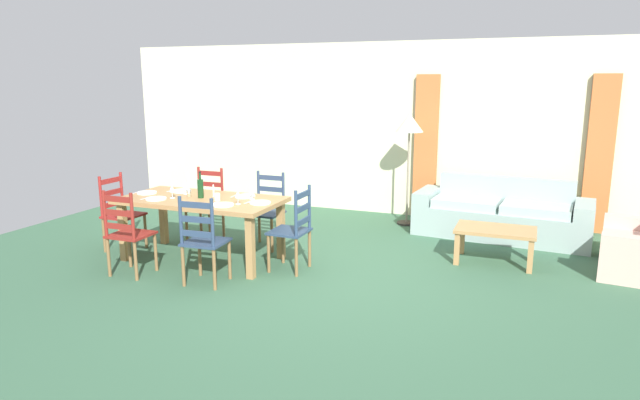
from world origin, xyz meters
name	(u,v)px	position (x,y,z in m)	size (l,w,h in m)	color
ground_plane	(320,279)	(0.00, 0.00, -0.01)	(9.60, 9.60, 0.02)	#386146
wall_far	(396,130)	(0.00, 3.30, 1.35)	(9.60, 0.16, 2.70)	beige
curtain_panel_left	(426,148)	(0.51, 3.16, 1.10)	(0.35, 0.08, 2.20)	#C96935
curtain_panel_right	(600,155)	(2.91, 3.16, 1.10)	(0.35, 0.08, 2.20)	#C96935
dining_table	(201,205)	(-1.54, 0.10, 0.66)	(1.90, 0.96, 0.75)	#AF804C
dining_chair_near_left	(128,233)	(-1.99, -0.67, 0.48)	(0.42, 0.40, 0.96)	maroon
dining_chair_near_right	(203,241)	(-1.06, -0.61, 0.48)	(0.45, 0.43, 0.96)	navy
dining_chair_far_left	(207,204)	(-1.99, 0.89, 0.48)	(0.42, 0.40, 0.96)	maroon
dining_chair_far_right	(267,210)	(-1.07, 0.87, 0.48)	(0.43, 0.41, 0.96)	#2E3E59
dining_chair_head_west	(120,213)	(-2.73, 0.07, 0.48)	(0.41, 0.43, 0.96)	maroon
dining_chair_head_east	(293,229)	(-0.37, 0.14, 0.48)	(0.41, 0.43, 0.96)	navy
dinner_plate_near_left	(156,199)	(-1.99, -0.15, 0.76)	(0.24, 0.24, 0.02)	white
fork_near_left	(146,198)	(-2.14, -0.15, 0.75)	(0.02, 0.17, 0.01)	silver
dinner_plate_near_right	(223,205)	(-1.09, -0.15, 0.76)	(0.24, 0.24, 0.02)	white
fork_near_right	(211,204)	(-1.24, -0.15, 0.75)	(0.02, 0.17, 0.01)	silver
dinner_plate_far_left	(182,191)	(-1.99, 0.35, 0.76)	(0.24, 0.24, 0.02)	white
fork_far_left	(172,190)	(-2.14, 0.35, 0.75)	(0.02, 0.17, 0.01)	silver
dinner_plate_far_right	(245,196)	(-1.09, 0.35, 0.76)	(0.24, 0.24, 0.02)	white
fork_far_right	(234,196)	(-1.24, 0.35, 0.75)	(0.02, 0.17, 0.01)	silver
dinner_plate_head_west	(147,193)	(-2.32, 0.10, 0.76)	(0.24, 0.24, 0.02)	white
fork_head_west	(137,192)	(-2.47, 0.10, 0.75)	(0.02, 0.17, 0.01)	silver
dinner_plate_head_east	(260,203)	(-0.76, 0.10, 0.76)	(0.24, 0.24, 0.02)	white
fork_head_east	(248,202)	(-0.91, 0.10, 0.75)	(0.02, 0.17, 0.01)	silver
wine_bottle	(200,188)	(-1.55, 0.12, 0.87)	(0.07, 0.07, 0.32)	#143819
wine_glass_near_left	(172,189)	(-1.86, -0.02, 0.86)	(0.06, 0.06, 0.16)	white
wine_glass_near_right	(238,195)	(-0.97, -0.03, 0.86)	(0.06, 0.06, 0.16)	white
wine_glass_far_left	(185,185)	(-1.85, 0.24, 0.86)	(0.06, 0.06, 0.16)	white
wine_glass_far_right	(252,190)	(-0.95, 0.26, 0.86)	(0.06, 0.06, 0.16)	white
coffee_cup_primary	(217,197)	(-1.28, 0.04, 0.80)	(0.07, 0.07, 0.09)	silver
candle_tall	(189,190)	(-1.72, 0.12, 0.84)	(0.05, 0.05, 0.29)	#998C66
candle_short	(214,196)	(-1.34, 0.06, 0.80)	(0.05, 0.05, 0.18)	#998C66
couch	(501,216)	(1.71, 2.45, 0.29)	(2.34, 1.00, 0.80)	#94ABA6
coffee_table	(495,234)	(1.72, 1.24, 0.36)	(0.90, 0.56, 0.42)	#AF804C
standing_lamp	(409,130)	(0.36, 2.64, 1.41)	(0.40, 0.40, 1.64)	#332D28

